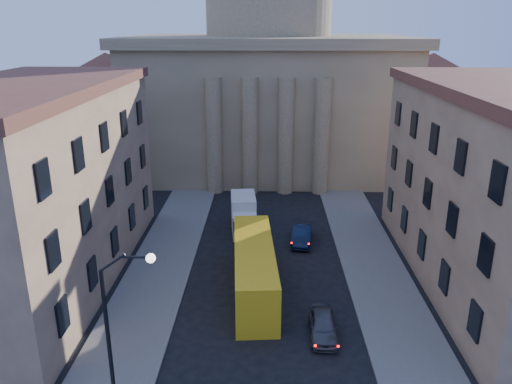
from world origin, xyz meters
TOP-DOWN VIEW (x-y plane):
  - sidewalk_left at (-8.50, 18.00)m, footprint 5.00×60.00m
  - sidewalk_right at (8.50, 18.00)m, footprint 5.00×60.00m
  - church at (0.00, 55.47)m, footprint 68.02×28.76m
  - building_left at (-17.00, 22.00)m, footprint 11.60×26.60m
  - building_right at (17.00, 22.00)m, footprint 11.60×26.60m
  - street_lamp at (-6.97, 8.00)m, footprint 2.62×0.44m
  - car_right_far at (3.50, 14.83)m, footprint 1.79×4.22m
  - car_right_distant at (3.07, 28.87)m, footprint 2.17×4.88m
  - city_bus at (-0.93, 20.33)m, footprint 3.62×12.38m
  - box_truck at (-2.22, 31.71)m, footprint 2.71×5.84m

SIDE VIEW (x-z plane):
  - sidewalk_left at x=-8.50m, z-range 0.00..0.15m
  - sidewalk_right at x=8.50m, z-range 0.00..0.15m
  - car_right_far at x=3.50m, z-range 0.00..1.42m
  - car_right_distant at x=3.07m, z-range 0.00..1.56m
  - box_truck at x=-2.22m, z-range -0.08..3.03m
  - city_bus at x=-0.93m, z-range 0.13..3.57m
  - street_lamp at x=-6.97m, z-range 0.87..9.70m
  - building_left at x=-17.00m, z-range 0.07..14.77m
  - building_right at x=17.00m, z-range 0.07..14.77m
  - church at x=0.00m, z-range -6.42..30.18m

